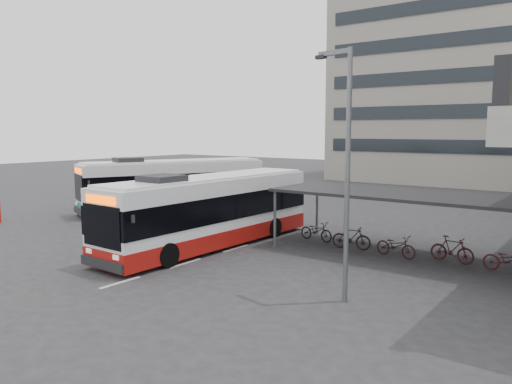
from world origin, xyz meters
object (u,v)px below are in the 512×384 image
Objects in this scene: lamp_post at (345,160)px; bus_teal at (174,185)px; pedestrian at (194,221)px; bus_main at (211,211)px.

bus_teal is at bearing 161.62° from lamp_post.
pedestrian is at bearing -15.37° from bus_teal.
lamp_post is at bearing -5.57° from bus_teal.
bus_teal is 18.62m from lamp_post.
pedestrian is at bearing 170.90° from lamp_post.
bus_teal is (-8.38, 5.89, 0.05)m from bus_main.
bus_teal reaches higher than pedestrian.
bus_main is 5.91× the size of pedestrian.
lamp_post is at bearing -80.87° from pedestrian.
lamp_post reaches higher than pedestrian.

